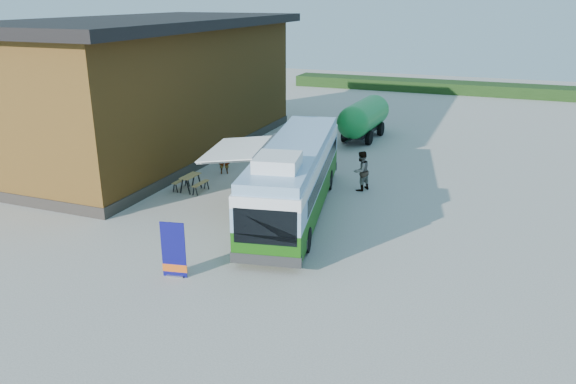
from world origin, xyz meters
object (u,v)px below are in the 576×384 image
at_px(person_b, 361,171).
at_px(picnic_table, 191,179).
at_px(banner, 174,255).
at_px(person_a, 224,158).
at_px(slurry_tanker, 364,117).
at_px(bus, 295,176).

bearing_deg(person_b, picnic_table, -41.61).
bearing_deg(banner, person_b, 61.20).
xyz_separation_m(banner, person_b, (3.41, 10.59, 0.16)).
height_order(banner, person_b, banner).
height_order(person_a, person_b, person_b).
distance_m(person_a, slurry_tanker, 10.95).
xyz_separation_m(picnic_table, person_a, (0.19, 3.00, 0.25)).
bearing_deg(banner, bus, 65.71).
relative_size(bus, slurry_tanker, 1.72).
height_order(person_b, slurry_tanker, slurry_tanker).
distance_m(bus, slurry_tanker, 13.73).
xyz_separation_m(picnic_table, slurry_tanker, (4.97, 12.84, 0.86)).
relative_size(bus, person_b, 6.12).
distance_m(banner, person_b, 11.13).
distance_m(picnic_table, person_b, 7.94).
bearing_deg(slurry_tanker, banner, -89.96).
xyz_separation_m(person_a, person_b, (7.14, 0.01, 0.13)).
bearing_deg(bus, slurry_tanker, 81.33).
distance_m(picnic_table, person_a, 3.02).
height_order(bus, person_a, bus).
relative_size(person_a, person_b, 0.87).
bearing_deg(picnic_table, banner, -60.27).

